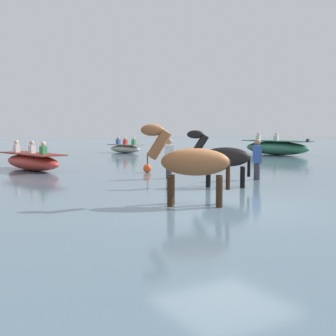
{
  "coord_description": "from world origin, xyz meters",
  "views": [
    {
      "loc": [
        -5.85,
        -7.45,
        2.03
      ],
      "look_at": [
        0.68,
        3.48,
        0.85
      ],
      "focal_mm": 48.74,
      "sensor_mm": 36.0,
      "label": 1
    }
  ],
  "objects_px": {
    "horse_trailing_chestnut": "(191,164)",
    "channel_buoy": "(147,168)",
    "person_wading_mid": "(169,162)",
    "boat_near_starboard": "(276,148)",
    "boat_far_inshore": "(125,148)",
    "person_onlooker_left": "(257,163)",
    "horse_lead_black": "(223,159)",
    "boat_mid_channel": "(32,161)"
  },
  "relations": [
    {
      "from": "horse_trailing_chestnut",
      "to": "boat_far_inshore",
      "type": "bearing_deg",
      "value": 68.73
    },
    {
      "from": "horse_trailing_chestnut",
      "to": "boat_far_inshore",
      "type": "distance_m",
      "value": 18.95
    },
    {
      "from": "person_onlooker_left",
      "to": "boat_far_inshore",
      "type": "bearing_deg",
      "value": 80.23
    },
    {
      "from": "person_wading_mid",
      "to": "person_onlooker_left",
      "type": "relative_size",
      "value": 1.0
    },
    {
      "from": "boat_far_inshore",
      "to": "boat_near_starboard",
      "type": "bearing_deg",
      "value": -42.14
    },
    {
      "from": "person_wading_mid",
      "to": "channel_buoy",
      "type": "distance_m",
      "value": 2.02
    },
    {
      "from": "boat_mid_channel",
      "to": "boat_far_inshore",
      "type": "bearing_deg",
      "value": 46.26
    },
    {
      "from": "boat_near_starboard",
      "to": "person_wading_mid",
      "type": "bearing_deg",
      "value": -148.54
    },
    {
      "from": "boat_far_inshore",
      "to": "person_wading_mid",
      "type": "distance_m",
      "value": 13.99
    },
    {
      "from": "person_wading_mid",
      "to": "boat_far_inshore",
      "type": "bearing_deg",
      "value": 70.26
    },
    {
      "from": "person_onlooker_left",
      "to": "channel_buoy",
      "type": "height_order",
      "value": "person_onlooker_left"
    },
    {
      "from": "person_wading_mid",
      "to": "person_onlooker_left",
      "type": "distance_m",
      "value": 2.76
    },
    {
      "from": "boat_near_starboard",
      "to": "boat_mid_channel",
      "type": "distance_m",
      "value": 14.68
    },
    {
      "from": "horse_trailing_chestnut",
      "to": "channel_buoy",
      "type": "distance_m",
      "value": 6.93
    },
    {
      "from": "person_wading_mid",
      "to": "channel_buoy",
      "type": "xyz_separation_m",
      "value": [
        0.27,
        1.97,
        -0.36
      ]
    },
    {
      "from": "boat_far_inshore",
      "to": "person_wading_mid",
      "type": "height_order",
      "value": "person_wading_mid"
    },
    {
      "from": "channel_buoy",
      "to": "person_onlooker_left",
      "type": "bearing_deg",
      "value": -62.94
    },
    {
      "from": "horse_trailing_chestnut",
      "to": "boat_mid_channel",
      "type": "relative_size",
      "value": 0.55
    },
    {
      "from": "boat_mid_channel",
      "to": "person_onlooker_left",
      "type": "distance_m",
      "value": 8.54
    },
    {
      "from": "boat_near_starboard",
      "to": "boat_mid_channel",
      "type": "xyz_separation_m",
      "value": [
        -14.55,
        -1.99,
        -0.08
      ]
    },
    {
      "from": "boat_mid_channel",
      "to": "boat_near_starboard",
      "type": "bearing_deg",
      "value": 7.8
    },
    {
      "from": "boat_near_starboard",
      "to": "person_onlooker_left",
      "type": "relative_size",
      "value": 2.69
    },
    {
      "from": "channel_buoy",
      "to": "person_wading_mid",
      "type": "bearing_deg",
      "value": -97.89
    },
    {
      "from": "person_onlooker_left",
      "to": "channel_buoy",
      "type": "distance_m",
      "value": 4.16
    },
    {
      "from": "boat_far_inshore",
      "to": "person_onlooker_left",
      "type": "height_order",
      "value": "person_onlooker_left"
    },
    {
      "from": "boat_mid_channel",
      "to": "channel_buoy",
      "type": "relative_size",
      "value": 5.29
    },
    {
      "from": "boat_mid_channel",
      "to": "boat_far_inshore",
      "type": "height_order",
      "value": "boat_mid_channel"
    },
    {
      "from": "boat_near_starboard",
      "to": "boat_mid_channel",
      "type": "bearing_deg",
      "value": -172.2
    },
    {
      "from": "horse_lead_black",
      "to": "horse_trailing_chestnut",
      "type": "distance_m",
      "value": 3.11
    },
    {
      "from": "horse_trailing_chestnut",
      "to": "channel_buoy",
      "type": "xyz_separation_m",
      "value": [
        2.42,
        6.45,
        -0.71
      ]
    },
    {
      "from": "boat_mid_channel",
      "to": "person_onlooker_left",
      "type": "relative_size",
      "value": 2.31
    },
    {
      "from": "person_wading_mid",
      "to": "horse_lead_black",
      "type": "bearing_deg",
      "value": -84.75
    },
    {
      "from": "horse_trailing_chestnut",
      "to": "person_onlooker_left",
      "type": "bearing_deg",
      "value": 32.64
    },
    {
      "from": "person_wading_mid",
      "to": "person_onlooker_left",
      "type": "height_order",
      "value": "same"
    },
    {
      "from": "horse_trailing_chestnut",
      "to": "person_wading_mid",
      "type": "bearing_deg",
      "value": 64.4
    },
    {
      "from": "boat_mid_channel",
      "to": "channel_buoy",
      "type": "distance_m",
      "value": 4.53
    },
    {
      "from": "person_onlooker_left",
      "to": "horse_lead_black",
      "type": "bearing_deg",
      "value": -158.48
    },
    {
      "from": "channel_buoy",
      "to": "boat_mid_channel",
      "type": "bearing_deg",
      "value": 137.24
    },
    {
      "from": "horse_lead_black",
      "to": "horse_trailing_chestnut",
      "type": "height_order",
      "value": "horse_trailing_chestnut"
    },
    {
      "from": "boat_far_inshore",
      "to": "person_onlooker_left",
      "type": "distance_m",
      "value": 15.11
    },
    {
      "from": "boat_near_starboard",
      "to": "boat_far_inshore",
      "type": "height_order",
      "value": "boat_near_starboard"
    },
    {
      "from": "boat_far_inshore",
      "to": "channel_buoy",
      "type": "distance_m",
      "value": 12.05
    }
  ]
}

